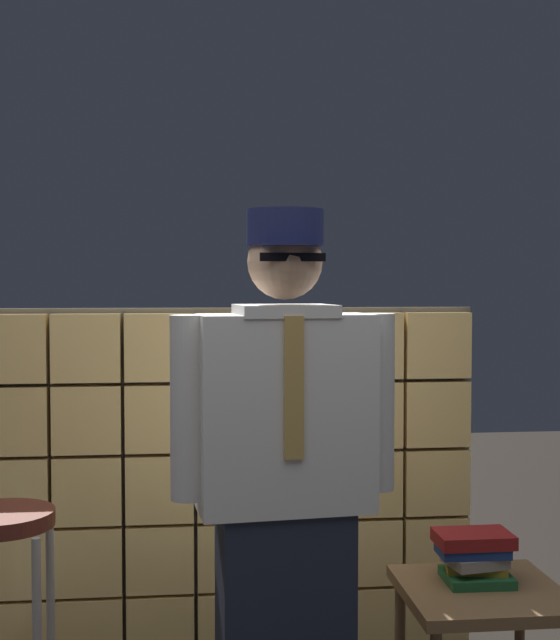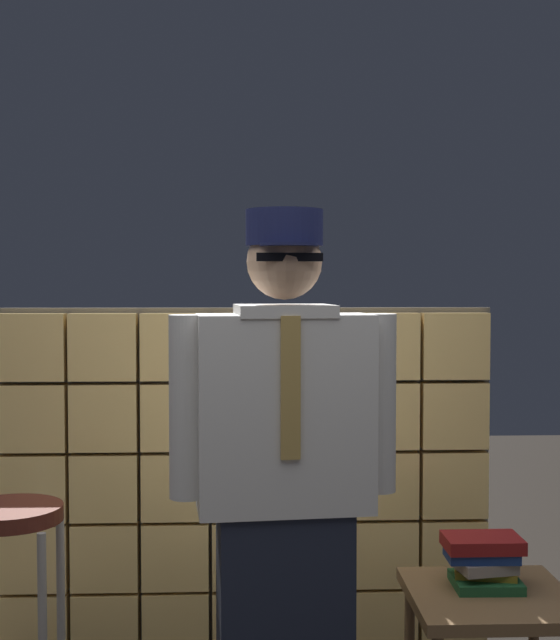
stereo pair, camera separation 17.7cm
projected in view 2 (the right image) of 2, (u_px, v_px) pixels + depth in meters
glass_block_wall at (246, 485)px, 3.45m from camera, size 1.97×0.10×1.41m
standing_person at (285, 486)px, 2.57m from camera, size 0.68×0.31×1.71m
bar_stool at (11, 567)px, 2.79m from camera, size 0.34×0.34×0.78m
side_table at (491, 612)px, 2.81m from camera, size 0.52×0.52×0.49m
book_stack at (484, 561)px, 2.86m from camera, size 0.25×0.20×0.17m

